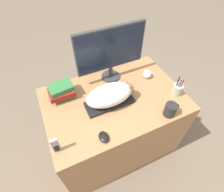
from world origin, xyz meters
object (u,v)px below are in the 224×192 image
(keyboard, at_px, (110,102))
(pen_cup, at_px, (177,89))
(baseball, at_px, (147,74))
(cat, at_px, (111,94))
(monitor, at_px, (111,51))
(coffee_mug, at_px, (171,110))
(book_stack, at_px, (62,91))
(computer_mouse, at_px, (104,137))
(phone, at_px, (56,146))

(keyboard, relative_size, pen_cup, 2.07)
(baseball, bearing_deg, cat, -161.71)
(cat, height_order, monitor, monitor)
(coffee_mug, relative_size, pen_cup, 0.67)
(cat, xyz_separation_m, book_stack, (-0.33, 0.23, -0.04))
(computer_mouse, height_order, phone, phone)
(monitor, xyz_separation_m, baseball, (0.30, -0.14, -0.25))
(monitor, height_order, computer_mouse, monitor)
(baseball, distance_m, phone, 0.98)
(keyboard, relative_size, cat, 0.99)
(monitor, bearing_deg, keyboard, -116.42)
(coffee_mug, bearing_deg, baseball, 80.70)
(cat, height_order, coffee_mug, cat)
(cat, distance_m, phone, 0.53)
(computer_mouse, xyz_separation_m, book_stack, (-0.16, 0.50, 0.05))
(computer_mouse, xyz_separation_m, baseball, (0.60, 0.40, 0.02))
(pen_cup, height_order, baseball, pen_cup)
(book_stack, bearing_deg, cat, -34.75)
(monitor, xyz_separation_m, phone, (-0.61, -0.50, -0.22))
(pen_cup, relative_size, phone, 1.35)
(cat, bearing_deg, computer_mouse, -124.07)
(keyboard, relative_size, computer_mouse, 4.15)
(phone, bearing_deg, book_stack, 71.64)
(monitor, relative_size, baseball, 7.60)
(baseball, distance_m, book_stack, 0.76)
(computer_mouse, distance_m, phone, 0.31)
(computer_mouse, distance_m, pen_cup, 0.73)
(computer_mouse, bearing_deg, book_stack, 107.45)
(pen_cup, bearing_deg, keyboard, 166.25)
(pen_cup, relative_size, book_stack, 0.92)
(keyboard, relative_size, book_stack, 1.89)
(baseball, relative_size, book_stack, 0.38)
(cat, xyz_separation_m, baseball, (0.42, 0.14, -0.06))
(keyboard, xyz_separation_m, phone, (-0.47, -0.22, 0.06))
(baseball, bearing_deg, monitor, 154.50)
(pen_cup, xyz_separation_m, phone, (-1.02, -0.08, 0.02))
(coffee_mug, xyz_separation_m, phone, (-0.84, 0.07, 0.01))
(baseball, bearing_deg, phone, -158.41)
(keyboard, bearing_deg, book_stack, 144.04)
(keyboard, bearing_deg, cat, 0.00)
(cat, distance_m, book_stack, 0.41)
(coffee_mug, relative_size, book_stack, 0.61)
(keyboard, xyz_separation_m, book_stack, (-0.32, 0.23, 0.05))
(coffee_mug, distance_m, baseball, 0.43)
(computer_mouse, xyz_separation_m, coffee_mug, (0.53, -0.02, 0.04))
(keyboard, distance_m, cat, 0.09)
(keyboard, bearing_deg, coffee_mug, -37.71)
(book_stack, bearing_deg, pen_cup, -22.82)
(keyboard, xyz_separation_m, cat, (0.01, 0.00, 0.09))
(cat, xyz_separation_m, monitor, (0.13, 0.28, 0.18))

